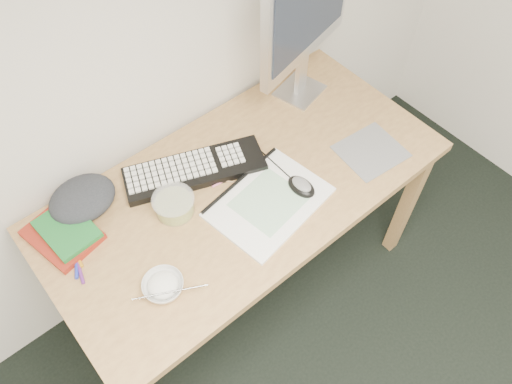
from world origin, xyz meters
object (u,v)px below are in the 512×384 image
Objects in this scene: rice_bowl at (163,286)px; sketchpad at (269,202)px; desk at (244,197)px; keyboard at (195,170)px; monitor at (307,12)px.

sketchpad is at bearing 4.61° from rice_bowl.
rice_bowl reaches higher than sketchpad.
sketchpad is (0.01, -0.12, 0.09)m from desk.
rice_bowl is at bearing -160.34° from desk.
keyboard is at bearing 42.26° from rice_bowl.
sketchpad is 3.11× the size of rice_bowl.
rice_bowl is (-0.43, -0.15, 0.10)m from desk.
desk is at bearing -168.87° from monitor.
sketchpad is 0.79× the size of keyboard.
monitor is (0.44, 0.33, 0.35)m from sketchpad.
keyboard is at bearing 173.04° from monitor.
sketchpad is 0.44m from rice_bowl.
desk is 11.37× the size of rice_bowl.
sketchpad is at bearing -83.35° from desk.
desk is at bearing 88.07° from sketchpad.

